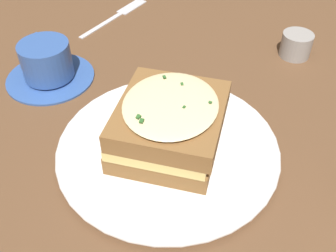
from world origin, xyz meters
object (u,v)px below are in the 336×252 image
Objects in this scene: sandwich at (169,124)px; teacup_with_saucer at (47,64)px; dinner_plate at (168,148)px; condiment_pot at (296,45)px; fork at (121,13)px.

teacup_with_saucer is at bearing -24.15° from sandwich.
condiment_pot is at bearing -116.52° from dinner_plate.
condiment_pot is at bearing 8.59° from fork.
dinner_plate is 0.04m from sandwich.
sandwich reaches higher than fork.
fork is (0.19, -0.32, -0.01)m from dinner_plate.
teacup_with_saucer is at bearing -24.17° from dinner_plate.
teacup_with_saucer is 0.39m from condiment_pot.
teacup_with_saucer is 0.23m from fork.
dinner_plate is 5.53× the size of condiment_pot.
sandwich is 0.78× the size of fork.
teacup_with_saucer is at bearing -78.91° from fork.
dinner_plate is at bearing -41.65° from fork.
dinner_plate is at bearing 63.48° from condiment_pot.
dinner_plate reaches higher than fork.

